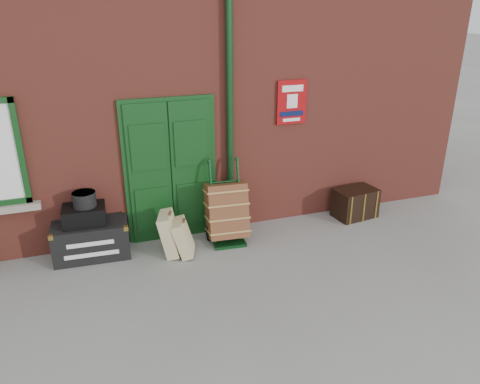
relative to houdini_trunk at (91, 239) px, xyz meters
name	(u,v)px	position (x,y,z in m)	size (l,w,h in m)	color
ground	(218,280)	(1.58, -1.25, -0.27)	(80.00, 80.00, 0.00)	gray
station_building	(162,81)	(1.58, 2.24, 1.89)	(10.30, 4.30, 4.36)	brown
houdini_trunk	(91,239)	(0.00, 0.00, 0.00)	(1.08, 0.60, 0.54)	black
strongbox	(84,215)	(-0.05, 0.00, 0.41)	(0.60, 0.43, 0.27)	black
hatbox	(84,199)	(-0.02, 0.00, 0.65)	(0.32, 0.32, 0.22)	black
suitcase_back	(170,234)	(1.12, -0.33, 0.06)	(0.18, 0.46, 0.64)	#C7B582
suitcase_front	(183,238)	(1.30, -0.43, 0.02)	(0.17, 0.41, 0.55)	#C7B582
porter_trolley	(226,211)	(2.05, -0.17, 0.22)	(0.67, 0.72, 1.27)	#0D3515
dark_trunk	(355,203)	(4.44, -0.09, -0.01)	(0.71, 0.47, 0.51)	black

